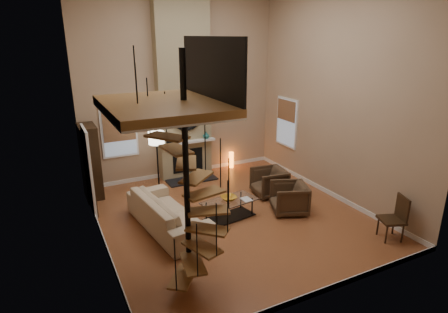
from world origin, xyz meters
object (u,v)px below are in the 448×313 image
hutch (91,162)px  armchair_near (272,182)px  floor_lamp (157,143)px  side_chair (396,216)px  sofa (167,212)px  armchair_far (292,198)px  coffee_table (230,207)px  accent_lamp (231,160)px

hutch → armchair_near: (4.40, -2.11, -0.60)m
floor_lamp → side_chair: bearing=-51.7°
side_chair → hutch: bearing=136.0°
hutch → floor_lamp: bearing=-16.6°
hutch → side_chair: size_ratio=2.05×
sofa → side_chair: side_chair is taller
hutch → armchair_far: bearing=-37.1°
hutch → coffee_table: bearing=-46.3°
coffee_table → armchair_far: bearing=-13.9°
armchair_near → coffee_table: (-1.69, -0.74, -0.07)m
floor_lamp → accent_lamp: 3.07m
hutch → accent_lamp: (4.41, 0.31, -0.70)m
armchair_near → floor_lamp: floor_lamp is taller
armchair_far → side_chair: side_chair is taller
accent_lamp → armchair_far: bearing=-92.4°
sofa → side_chair: 4.97m
armchair_near → accent_lamp: (0.01, 2.42, -0.10)m
floor_lamp → armchair_near: bearing=-30.6°
accent_lamp → coffee_table: bearing=-118.3°
armchair_near → accent_lamp: bearing=-173.6°
armchair_near → side_chair: side_chair is taller
accent_lamp → side_chair: size_ratio=0.55×
hutch → floor_lamp: 1.83m
armchair_near → armchair_far: (-0.14, -1.12, 0.00)m
armchair_far → coffee_table: (-1.55, 0.38, -0.07)m
hutch → side_chair: (5.45, -5.26, -0.42)m
sofa → hutch: bearing=17.9°
floor_lamp → accent_lamp: size_ratio=3.21×
coffee_table → hutch: bearing=133.7°
accent_lamp → armchair_near: bearing=-90.3°
armchair_far → floor_lamp: size_ratio=0.48×
armchair_far → sofa: bearing=-79.4°
armchair_near → armchair_far: size_ratio=1.01×
armchair_near → floor_lamp: (-2.71, 1.60, 1.06)m
side_chair → armchair_far: bearing=120.3°
floor_lamp → side_chair: (3.76, -4.76, -0.89)m
sofa → floor_lamp: 2.41m
armchair_far → armchair_near: bearing=-165.5°
armchair_near → hutch: bearing=-108.9°
sofa → floor_lamp: size_ratio=1.47×
floor_lamp → side_chair: 6.13m
accent_lamp → side_chair: (1.04, -5.57, 0.28)m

